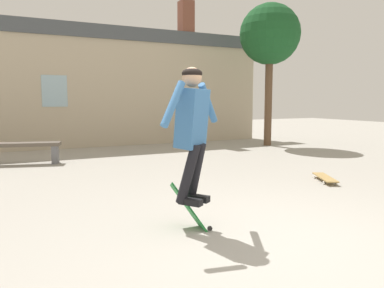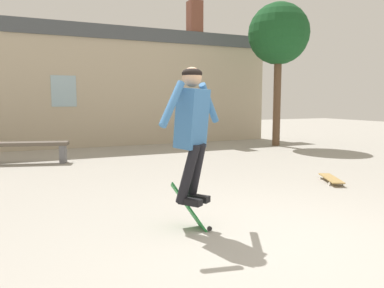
{
  "view_description": "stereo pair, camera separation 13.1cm",
  "coord_description": "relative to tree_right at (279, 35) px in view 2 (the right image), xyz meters",
  "views": [
    {
      "loc": [
        -2.28,
        -2.95,
        1.43
      ],
      "look_at": [
        -0.5,
        0.67,
        0.96
      ],
      "focal_mm": 35.0,
      "sensor_mm": 36.0,
      "label": 1
    },
    {
      "loc": [
        -2.17,
        -3.0,
        1.43
      ],
      "look_at": [
        -0.5,
        0.67,
        0.96
      ],
      "focal_mm": 35.0,
      "sensor_mm": 36.0,
      "label": 2
    }
  ],
  "objects": [
    {
      "name": "park_bench",
      "position": [
        -7.21,
        -0.43,
        -3.05
      ],
      "size": [
        1.81,
        0.83,
        0.49
      ],
      "rotation": [
        0.0,
        0.0,
        -0.28
      ],
      "color": "brown",
      "rests_on": "ground_plane"
    },
    {
      "name": "skateboard_resting",
      "position": [
        -2.41,
        -4.77,
        -3.34
      ],
      "size": [
        0.55,
        0.82,
        0.08
      ],
      "rotation": [
        0.0,
        0.0,
        1.1
      ],
      "color": "#AD894C",
      "rests_on": "ground_plane"
    },
    {
      "name": "skater",
      "position": [
        -5.62,
        -5.94,
        -2.23
      ],
      "size": [
        0.99,
        0.7,
        1.48
      ],
      "rotation": [
        0.0,
        0.0,
        -0.98
      ],
      "color": "teal"
    },
    {
      "name": "building_backdrop",
      "position": [
        -5.09,
        2.14,
        -1.48
      ],
      "size": [
        12.42,
        0.52,
        4.72
      ],
      "color": "#B7A88E",
      "rests_on": "ground_plane"
    },
    {
      "name": "ground_plane",
      "position": [
        -5.12,
        -6.61,
        -3.41
      ],
      "size": [
        40.0,
        40.0,
        0.0
      ],
      "primitive_type": "plane",
      "color": "#A39E93"
    },
    {
      "name": "tree_right",
      "position": [
        0.0,
        0.0,
        0.0
      ],
      "size": [
        1.86,
        1.86,
        4.39
      ],
      "color": "brown",
      "rests_on": "ground_plane"
    },
    {
      "name": "skateboard_flipping",
      "position": [
        -5.6,
        -5.89,
        -3.24
      ],
      "size": [
        0.43,
        0.55,
        0.71
      ],
      "rotation": [
        0.0,
        0.0,
        -0.81
      ],
      "color": "#237F38"
    }
  ]
}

